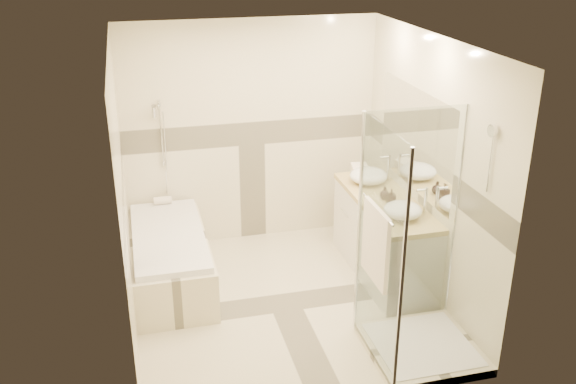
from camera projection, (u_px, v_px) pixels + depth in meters
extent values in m
cube|color=beige|center=(284.00, 303.00, 6.21)|extent=(2.80, 3.00, 0.01)
cube|color=silver|center=(284.00, 41.00, 5.24)|extent=(2.80, 3.00, 0.01)
cube|color=beige|center=(251.00, 134.00, 7.07)|extent=(2.80, 0.01, 2.50)
cube|color=beige|center=(337.00, 263.00, 4.38)|extent=(2.80, 0.01, 2.50)
cube|color=beige|center=(123.00, 198.00, 5.41)|extent=(0.01, 3.00, 2.50)
cube|color=beige|center=(429.00, 169.00, 6.04)|extent=(0.01, 3.00, 2.50)
cube|color=white|center=(415.00, 140.00, 6.23)|extent=(0.01, 1.60, 1.00)
cylinder|color=silver|center=(161.00, 132.00, 6.78)|extent=(0.02, 0.02, 0.70)
cube|color=beige|center=(170.00, 261.00, 6.46)|extent=(0.75, 1.70, 0.50)
cube|color=white|center=(168.00, 236.00, 6.35)|extent=(0.69, 1.60, 0.06)
ellipsoid|color=white|center=(169.00, 240.00, 6.37)|extent=(0.56, 1.40, 0.16)
cube|color=silver|center=(384.00, 239.00, 6.58)|extent=(0.55, 1.60, 0.80)
cylinder|color=silver|center=(372.00, 247.00, 6.09)|extent=(0.01, 0.24, 0.01)
cylinder|color=silver|center=(345.00, 213.00, 6.81)|extent=(0.01, 0.24, 0.01)
cube|color=tan|center=(386.00, 201.00, 6.41)|extent=(0.57, 1.62, 0.05)
cube|color=beige|center=(422.00, 349.00, 5.47)|extent=(0.90, 0.90, 0.08)
cube|color=white|center=(422.00, 344.00, 5.45)|extent=(0.80, 0.80, 0.01)
cube|color=white|center=(380.00, 251.00, 4.98)|extent=(0.01, 0.90, 2.00)
cube|color=white|center=(409.00, 221.00, 5.48)|extent=(0.90, 0.01, 2.00)
cylinder|color=silver|center=(402.00, 280.00, 4.58)|extent=(0.03, 0.03, 2.00)
cylinder|color=silver|center=(359.00, 227.00, 5.38)|extent=(0.03, 0.03, 2.00)
cylinder|color=silver|center=(456.00, 215.00, 5.59)|extent=(0.03, 0.03, 2.00)
cylinder|color=silver|center=(492.00, 131.00, 4.82)|extent=(0.03, 0.10, 0.10)
cylinder|color=silver|center=(378.00, 209.00, 4.83)|extent=(0.02, 0.60, 0.02)
cube|color=white|center=(376.00, 245.00, 4.95)|extent=(0.04, 0.48, 0.62)
ellipsoid|color=white|center=(369.00, 176.00, 6.77)|extent=(0.40, 0.40, 0.16)
ellipsoid|color=white|center=(403.00, 210.00, 5.97)|extent=(0.36, 0.36, 0.14)
cylinder|color=silver|center=(389.00, 168.00, 6.79)|extent=(0.03, 0.03, 0.29)
cylinder|color=silver|center=(385.00, 157.00, 6.73)|extent=(0.10, 0.03, 0.03)
cylinder|color=silver|center=(425.00, 201.00, 6.00)|extent=(0.03, 0.03, 0.28)
cylinder|color=silver|center=(422.00, 190.00, 5.94)|extent=(0.10, 0.02, 0.02)
imported|color=black|center=(391.00, 197.00, 6.22)|extent=(0.09, 0.09, 0.17)
imported|color=black|center=(385.00, 193.00, 6.37)|extent=(0.13, 0.13, 0.13)
cube|color=white|center=(360.00, 170.00, 7.01)|extent=(0.22, 0.31, 0.09)
cylinder|color=white|center=(163.00, 200.00, 6.98)|extent=(0.19, 0.09, 0.09)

